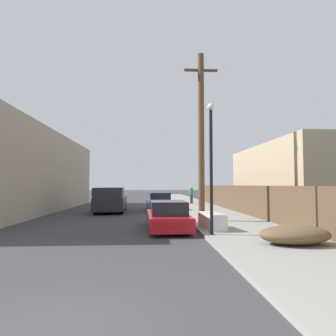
% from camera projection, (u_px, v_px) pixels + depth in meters
% --- Properties ---
extents(ground_plane, '(220.00, 220.00, 0.00)m').
position_uv_depth(ground_plane, '(62.00, 332.00, 4.03)').
color(ground_plane, '#38383A').
extents(sidewalk_curb, '(4.20, 63.00, 0.12)m').
position_uv_depth(sidewalk_curb, '(194.00, 205.00, 27.77)').
color(sidewalk_curb, gray).
rests_on(sidewalk_curb, ground).
extents(discarded_fridge, '(0.92, 1.82, 0.70)m').
position_uv_depth(discarded_fridge, '(212.00, 221.00, 12.63)').
color(discarded_fridge, silver).
rests_on(discarded_fridge, sidewalk_curb).
extents(parked_sports_car_red, '(1.85, 4.68, 1.28)m').
position_uv_depth(parked_sports_car_red, '(168.00, 216.00, 13.26)').
color(parked_sports_car_red, red).
rests_on(parked_sports_car_red, ground).
extents(car_parked_mid, '(1.99, 4.14, 1.40)m').
position_uv_depth(car_parked_mid, '(159.00, 202.00, 23.02)').
color(car_parked_mid, '#2D478C').
rests_on(car_parked_mid, ground).
extents(pickup_truck, '(2.24, 5.91, 1.79)m').
position_uv_depth(pickup_truck, '(111.00, 200.00, 21.63)').
color(pickup_truck, '#232328').
rests_on(pickup_truck, ground).
extents(utility_pole, '(1.80, 0.33, 8.89)m').
position_uv_depth(utility_pole, '(201.00, 134.00, 15.84)').
color(utility_pole, brown).
rests_on(utility_pole, sidewalk_curb).
extents(street_lamp, '(0.26, 0.26, 4.99)m').
position_uv_depth(street_lamp, '(211.00, 158.00, 11.38)').
color(street_lamp, black).
rests_on(street_lamp, sidewalk_curb).
extents(brush_pile, '(2.26, 1.39, 0.60)m').
position_uv_depth(brush_pile, '(295.00, 235.00, 9.37)').
color(brush_pile, brown).
rests_on(brush_pile, sidewalk_curb).
extents(wooden_fence, '(0.08, 33.96, 1.82)m').
position_uv_depth(wooden_fence, '(241.00, 199.00, 19.90)').
color(wooden_fence, brown).
rests_on(wooden_fence, sidewalk_curb).
extents(building_left_block, '(7.00, 22.51, 5.85)m').
position_uv_depth(building_left_block, '(11.00, 172.00, 22.02)').
color(building_left_block, tan).
rests_on(building_left_block, ground).
extents(building_right_house, '(6.00, 12.16, 4.69)m').
position_uv_depth(building_right_house, '(301.00, 180.00, 20.63)').
color(building_right_house, tan).
rests_on(building_right_house, ground).
extents(pedestrian, '(0.34, 0.34, 1.76)m').
position_uv_depth(pedestrian, '(191.00, 194.00, 29.79)').
color(pedestrian, '#282D42').
rests_on(pedestrian, sidewalk_curb).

